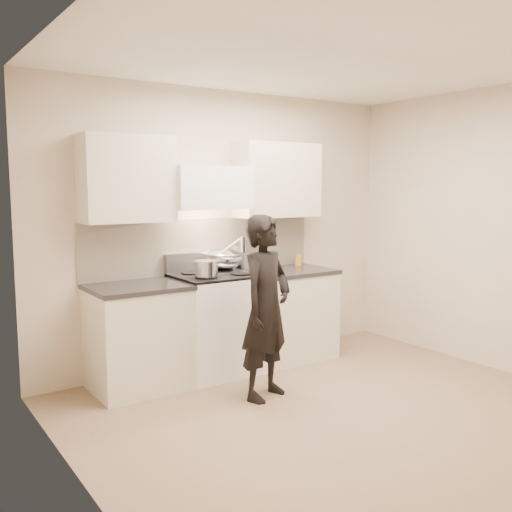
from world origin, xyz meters
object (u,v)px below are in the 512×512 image
(utensil_crock, at_px, (243,260))
(person, at_px, (266,307))
(stove, at_px, (216,323))
(wok, at_px, (224,258))
(counter_right, at_px, (286,314))

(utensil_crock, xyz_separation_m, person, (-0.43, -1.01, -0.26))
(stove, relative_size, wok, 2.02)
(wok, distance_m, person, 0.99)
(counter_right, distance_m, person, 1.17)
(utensil_crock, bearing_deg, wok, -163.99)
(counter_right, distance_m, wok, 0.90)
(counter_right, xyz_separation_m, utensil_crock, (-0.38, 0.22, 0.56))
(stove, relative_size, counter_right, 1.04)
(stove, bearing_deg, person, -88.28)
(counter_right, bearing_deg, stove, -180.00)
(stove, xyz_separation_m, utensil_crock, (0.45, 0.22, 0.55))
(utensil_crock, bearing_deg, person, -112.79)
(wok, height_order, utensil_crock, wok)
(wok, bearing_deg, stove, -140.40)
(wok, bearing_deg, counter_right, -12.43)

